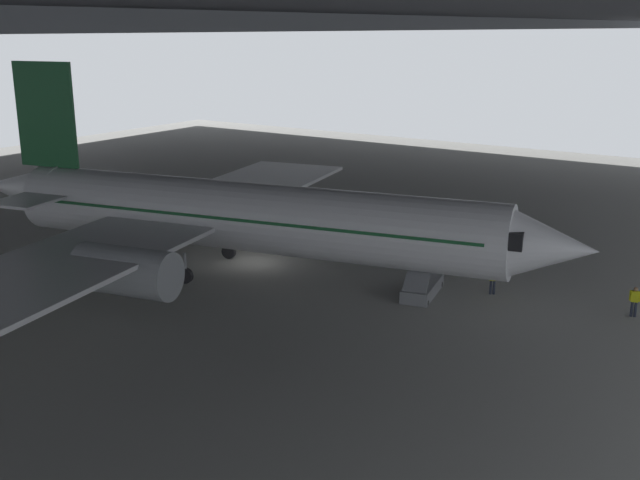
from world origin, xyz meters
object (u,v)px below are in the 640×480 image
at_px(airplane_main, 240,216).
at_px(crew_worker_near_nose, 635,300).
at_px(crew_worker_by_stairs, 493,278).
at_px(boarding_stairs, 423,281).

height_order(airplane_main, crew_worker_near_nose, airplane_main).
bearing_deg(crew_worker_by_stairs, crew_worker_near_nose, -83.79).
distance_m(crew_worker_near_nose, crew_worker_by_stairs, 7.32).
bearing_deg(crew_worker_near_nose, boarding_stairs, 105.40).
relative_size(crew_worker_near_nose, crew_worker_by_stairs, 0.99).
distance_m(boarding_stairs, crew_worker_near_nose, 10.90).
bearing_deg(airplane_main, crew_worker_by_stairs, -70.07).
height_order(boarding_stairs, crew_worker_by_stairs, boarding_stairs).
relative_size(boarding_stairs, crew_worker_near_nose, 3.01).
bearing_deg(crew_worker_near_nose, airplane_main, 105.37).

